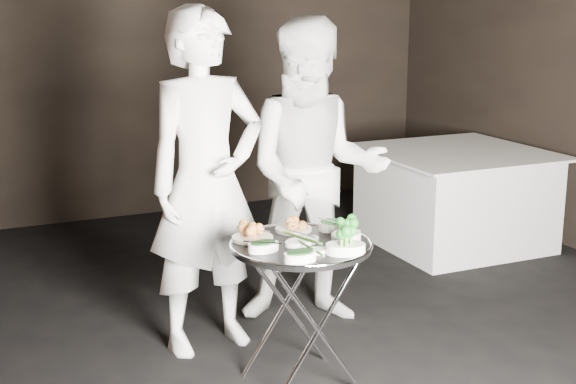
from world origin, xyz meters
name	(u,v)px	position (x,y,z in m)	size (l,w,h in m)	color
wall_back	(105,44)	(0.00, 3.52, 1.50)	(6.00, 0.05, 3.00)	black
tray_stand	(301,308)	(0.13, -0.01, 0.40)	(0.49, 0.41, 0.71)	silver
serving_tray	(301,245)	(0.13, -0.01, 0.72)	(0.69, 0.69, 0.04)	black
potato_plate_a	(252,233)	(-0.06, 0.14, 0.76)	(0.20, 0.20, 0.07)	beige
potato_plate_b	(294,225)	(0.19, 0.20, 0.76)	(0.19, 0.19, 0.07)	beige
greens_bowl	(330,224)	(0.36, 0.13, 0.76)	(0.12, 0.12, 0.07)	white
asparagus_plate_a	(302,240)	(0.13, -0.01, 0.75)	(0.22, 0.16, 0.04)	white
asparagus_plate_b	(311,250)	(0.10, -0.17, 0.74)	(0.17, 0.09, 0.03)	white
spinach_bowl_a	(263,245)	(-0.08, -0.05, 0.76)	(0.15, 0.10, 0.06)	white
spinach_bowl_b	(300,255)	(0.01, -0.25, 0.76)	(0.16, 0.11, 0.06)	white
broccoli_bowl_a	(346,235)	(0.34, -0.07, 0.76)	(0.21, 0.19, 0.07)	white
broccoli_bowl_b	(346,246)	(0.25, -0.23, 0.76)	(0.22, 0.19, 0.08)	white
serving_utensils	(298,230)	(0.14, 0.06, 0.78)	(0.58, 0.42, 0.01)	silver
waiter_left	(206,182)	(-0.13, 0.62, 0.92)	(0.67, 0.44, 1.85)	white
waiter_right	(315,173)	(0.56, 0.72, 0.89)	(0.86, 0.67, 1.78)	white
dining_table	(454,197)	(2.23, 1.61, 0.37)	(1.29, 1.29, 0.74)	white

